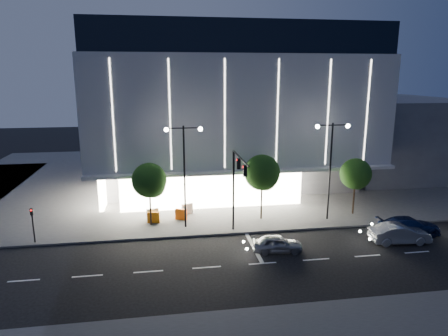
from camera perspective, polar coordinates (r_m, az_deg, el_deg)
The scene contains 18 objects.
ground at distance 30.23m, azimuth 1.04°, elevation -12.47°, with size 160.00×160.00×0.00m, color black.
sidewalk_museum at distance 53.37m, azimuth 1.95°, elevation -0.93°, with size 70.00×40.00×0.15m, color #474747.
museum at distance 49.89m, azimuth 0.09°, elevation 8.81°, with size 30.00×25.80×18.00m.
annex_building at distance 59.94m, azimuth 22.19°, elevation 4.46°, with size 16.00×20.00×10.00m, color #4C4C51.
traffic_mast at distance 31.75m, azimuth 1.83°, elevation -1.52°, with size 0.33×5.89×7.07m.
street_lamp_west at distance 33.65m, azimuth -5.70°, elevation 0.89°, with size 3.16×0.36×9.00m.
street_lamp_east at distance 36.68m, azimuth 15.02°, elevation 1.53°, with size 3.16×0.36×9.00m.
ped_signal_far at distance 34.84m, azimuth -25.65°, elevation -6.92°, with size 0.22×0.24×3.00m.
tree_left at distance 35.07m, azimuth -10.58°, elevation -2.00°, with size 3.02×3.02×5.72m.
tree_mid at distance 36.05m, azimuth 5.48°, elevation -0.93°, with size 3.25×3.25×6.15m.
tree_right at distance 39.31m, azimuth 18.30°, elevation -1.03°, with size 2.91×2.91×5.51m.
car_lead at distance 30.90m, azimuth 7.61°, elevation -10.68°, with size 1.53×3.79×1.29m, color gray.
car_second at distance 35.02m, azimuth 23.78°, elevation -8.58°, with size 1.63×4.67×1.54m, color #AEB1B6.
car_third at distance 37.04m, azimuth 24.90°, elevation -7.53°, with size 2.13×5.23×1.52m, color #14214C.
barrier_a at distance 36.45m, azimuth -10.04°, elevation -6.97°, with size 1.10×0.25×1.00m, color orange.
barrier_b at distance 37.35m, azimuth -10.16°, elevation -6.48°, with size 1.10×0.25×1.00m, color silver.
barrier_c at distance 36.86m, azimuth -6.15°, elevation -6.61°, with size 1.10×0.25×1.00m, color #FB5D0D.
barrier_d at distance 38.32m, azimuth -5.28°, elevation -5.81°, with size 1.10×0.25×1.00m, color white.
Camera 1 is at (-4.69, -26.84, 13.09)m, focal length 32.00 mm.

